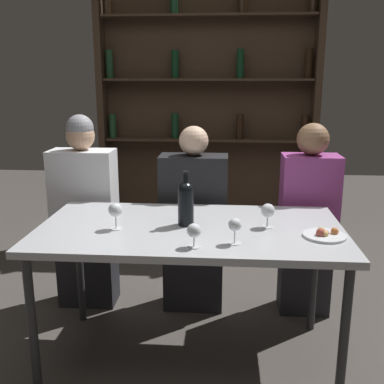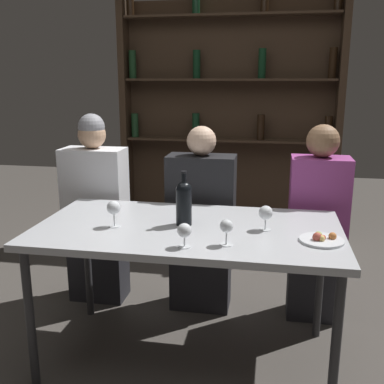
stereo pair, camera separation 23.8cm
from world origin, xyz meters
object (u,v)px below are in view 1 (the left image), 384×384
food_plate_0 (325,235)px  seated_person_left (85,217)px  wine_glass_0 (268,211)px  wine_glass_1 (115,211)px  seated_person_center (194,226)px  wine_glass_3 (235,226)px  seated_person_right (307,225)px  wine_glass_2 (194,231)px  wine_bottle (186,201)px

food_plate_0 → seated_person_left: size_ratio=0.16×
seated_person_left → wine_glass_0: bearing=-27.2°
wine_glass_0 → wine_glass_1: bearing=-173.8°
seated_person_center → wine_glass_3: bearing=-73.4°
seated_person_center → seated_person_right: seated_person_right is taller
wine_glass_2 → seated_person_left: bearing=131.5°
wine_glass_3 → wine_glass_1: bearing=164.7°
seated_person_center → seated_person_right: 0.73m
wine_glass_0 → seated_person_center: size_ratio=0.10×
wine_glass_1 → seated_person_right: 1.29m
wine_glass_2 → seated_person_right: (0.66, 0.89, -0.25)m
wine_glass_1 → wine_glass_2: bearing=-28.2°
wine_bottle → wine_glass_2: wine_bottle is taller
wine_glass_2 → seated_person_left: 1.21m
seated_person_right → wine_glass_3: bearing=-120.2°
wine_glass_2 → seated_person_left: size_ratio=0.09×
seated_person_left → seated_person_right: seated_person_left is taller
wine_glass_2 → seated_person_left: seated_person_left is taller
wine_bottle → wine_glass_0: (0.42, -0.01, -0.04)m
wine_glass_3 → food_plate_0: (0.43, 0.12, -0.07)m
wine_bottle → wine_glass_3: size_ratio=2.32×
seated_person_left → seated_person_right: bearing=0.0°
wine_bottle → seated_person_center: (-0.00, 0.57, -0.32)m
seated_person_right → wine_glass_2: bearing=-126.8°
wine_bottle → wine_glass_3: 0.36m
wine_glass_0 → wine_glass_3: (-0.17, -0.24, -0.00)m
seated_person_center → seated_person_right: bearing=0.0°
wine_glass_3 → seated_person_left: bearing=139.4°
wine_glass_1 → wine_glass_0: bearing=6.2°
food_plate_0 → seated_person_center: bearing=133.9°
wine_glass_1 → seated_person_right: bearing=31.9°
wine_glass_0 → seated_person_left: 1.30m
food_plate_0 → seated_person_left: bearing=153.2°
wine_glass_1 → seated_person_left: (-0.38, 0.67, -0.25)m
wine_bottle → wine_glass_0: size_ratio=2.26×
wine_glass_2 → wine_glass_1: bearing=151.8°
wine_glass_0 → wine_glass_1: (-0.76, -0.08, 0.01)m
wine_glass_0 → seated_person_center: bearing=125.5°
wine_glass_2 → wine_glass_0: bearing=40.6°
seated_person_left → seated_person_center: seated_person_left is taller
wine_glass_2 → seated_person_right: seated_person_right is taller
seated_person_left → seated_person_right: (1.45, 0.00, -0.02)m
food_plate_0 → seated_person_right: size_ratio=0.17×
wine_glass_1 → wine_glass_3: wine_glass_1 is taller
wine_glass_0 → seated_person_left: seated_person_left is taller
seated_person_right → seated_person_left: bearing=-180.0°
food_plate_0 → seated_person_left: 1.58m
wine_glass_0 → seated_person_center: 0.77m
food_plate_0 → wine_glass_3: bearing=-164.0°
wine_bottle → wine_glass_1: size_ratio=2.08×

